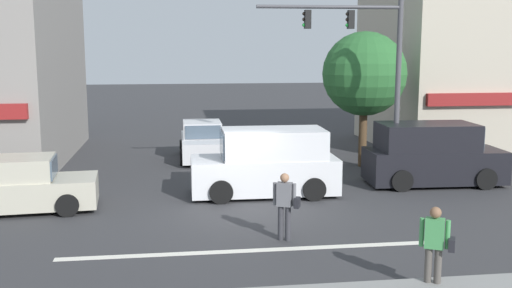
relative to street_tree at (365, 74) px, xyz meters
name	(u,v)px	position (x,y,z in m)	size (l,w,h in m)	color
ground_plane	(238,210)	(-5.55, -5.76, -3.62)	(120.00, 120.00, 0.00)	#333335
lane_marking_stripe	(254,250)	(-5.55, -9.26, -3.62)	(9.00, 0.24, 0.01)	silver
building_right_corner	(507,45)	(8.25, 4.19, 1.13)	(12.00, 8.55, 9.50)	#B7AD99
street_tree	(365,74)	(0.00, 0.00, 0.00)	(3.26, 3.26, 5.27)	#4C3823
traffic_light_mast	(370,62)	(-0.81, -3.06, 0.55)	(4.89, 0.29, 6.20)	#47474C
van_waiting_far	(267,164)	(-4.44, -4.07, -2.62)	(4.63, 2.09, 2.11)	silver
sedan_crossing_rightbound	(202,142)	(-6.18, 2.41, -2.91)	(1.90, 4.11, 1.58)	silver
sedan_parked_curbside	(22,187)	(-11.67, -5.02, -2.91)	(4.22, 2.12, 1.58)	#B7B29E
van_crossing_center	(432,156)	(1.35, -3.39, -2.62)	(4.68, 2.20, 2.11)	black
pedestrian_foreground_with_bag	(435,243)	(-2.42, -12.02, -2.67)	(0.64, 0.51, 1.67)	#4C4742
pedestrian_mid_crossing	(285,202)	(-4.71, -8.62, -2.67)	(0.65, 0.49, 1.67)	#333338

